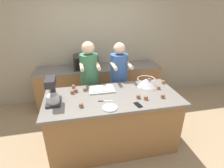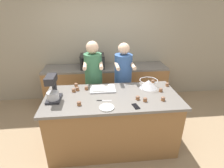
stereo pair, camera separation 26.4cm
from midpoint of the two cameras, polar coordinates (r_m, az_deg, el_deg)
ground_plane at (r=3.22m, az=2.56°, el=-18.60°), size 16.00×16.00×0.00m
back_wall at (r=4.22m, az=-0.60°, el=12.82°), size 10.00×0.06×2.70m
island_counter at (r=2.93m, az=2.74°, el=-11.94°), size 2.06×0.95×0.92m
back_counter at (r=4.17m, az=-0.11°, el=-0.33°), size 2.80×0.60×0.91m
person_left at (r=3.34m, az=-3.70°, el=0.79°), size 0.34×0.50×1.63m
person_right at (r=3.41m, az=5.80°, el=0.74°), size 0.34×0.51×1.59m
stand_mixer at (r=2.60m, az=-16.10°, el=-1.80°), size 0.20×0.30×0.38m
mixing_bowl at (r=3.00m, az=14.31°, el=0.08°), size 0.30×0.30×0.14m
baking_tray at (r=2.86m, az=-0.43°, el=-1.63°), size 0.41×0.28×0.04m
microwave_oven at (r=3.94m, az=-4.48°, el=7.44°), size 0.53×0.39×0.29m
cell_phone at (r=2.45m, az=10.88°, el=-7.24°), size 0.10×0.16×0.01m
small_plate at (r=2.37m, az=1.46°, el=-7.77°), size 0.20×0.20×0.02m
knife at (r=2.55m, az=0.04°, el=-5.50°), size 0.22×0.04×0.01m
cupcake_0 at (r=2.83m, az=-9.83°, el=-2.01°), size 0.06×0.06×0.06m
cupcake_1 at (r=2.87m, az=-5.79°, el=-1.33°), size 0.06×0.06×0.06m
cupcake_2 at (r=2.45m, az=-7.69°, el=-6.33°), size 0.06×0.06×0.06m
cupcake_3 at (r=2.61m, az=11.28°, el=-4.48°), size 0.06×0.06×0.06m
cupcake_4 at (r=2.87m, az=-8.66°, el=-1.57°), size 0.06×0.06×0.06m
cupcake_5 at (r=2.94m, az=18.16°, el=-1.88°), size 0.06×0.06×0.06m
cupcake_6 at (r=2.59m, az=13.69°, el=-4.99°), size 0.06×0.06×0.06m
cupcake_7 at (r=2.99m, az=-16.03°, el=-1.18°), size 0.06×0.06×0.06m
cupcake_8 at (r=3.01m, az=-9.22°, el=-0.30°), size 0.06×0.06×0.06m
cupcake_9 at (r=2.68m, az=19.09°, el=-4.62°), size 0.06×0.06×0.06m
cupcake_10 at (r=3.22m, az=15.54°, el=0.80°), size 0.06×0.06×0.06m
cupcake_11 at (r=3.18m, az=19.90°, el=-0.15°), size 0.06×0.06×0.06m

